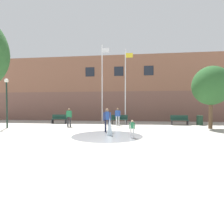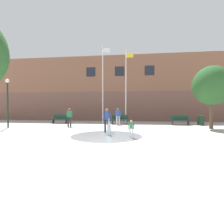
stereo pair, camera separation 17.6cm
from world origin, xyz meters
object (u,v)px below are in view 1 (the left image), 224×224
(child_with_pink_shirt, at_px, (132,127))
(trash_can, at_px, (200,120))
(flagpole_left, at_px, (102,82))
(lamp_post_left_lane, at_px, (7,96))
(teen_by_trashcan, at_px, (69,116))
(park_bench_left_of_flagpoles, at_px, (59,119))
(park_bench_far_right, at_px, (179,120))
(street_tree_near_building, at_px, (211,86))
(park_bench_under_right_flagpole, at_px, (119,119))
(adult_near_bench, at_px, (118,115))
(flagpole_right, at_px, (126,84))
(adult_in_red, at_px, (107,118))

(child_with_pink_shirt, distance_m, trash_can, 9.70)
(flagpole_left, relative_size, lamp_post_left_lane, 2.05)
(teen_by_trashcan, xyz_separation_m, trash_can, (11.63, 2.64, -0.48))
(teen_by_trashcan, xyz_separation_m, child_with_pink_shirt, (5.39, -4.79, -0.35))
(park_bench_left_of_flagpoles, relative_size, park_bench_far_right, 1.00)
(lamp_post_left_lane, bearing_deg, trash_can, 14.13)
(child_with_pink_shirt, xyz_separation_m, street_tree_near_building, (6.06, 4.76, 2.76))
(park_bench_left_of_flagpoles, height_order, street_tree_near_building, street_tree_near_building)
(teen_by_trashcan, relative_size, flagpole_left, 0.20)
(park_bench_under_right_flagpole, relative_size, street_tree_near_building, 0.33)
(child_with_pink_shirt, height_order, trash_can, child_with_pink_shirt)
(adult_near_bench, relative_size, flagpole_right, 0.21)
(park_bench_under_right_flagpole, height_order, park_bench_far_right, same)
(park_bench_under_right_flagpole, relative_size, teen_by_trashcan, 1.01)
(park_bench_left_of_flagpoles, bearing_deg, adult_in_red, -43.50)
(adult_in_red, distance_m, lamp_post_left_lane, 8.61)
(adult_near_bench, bearing_deg, park_bench_left_of_flagpoles, 1.22)
(park_bench_under_right_flagpole, bearing_deg, flagpole_right, 60.47)
(child_with_pink_shirt, height_order, flagpole_left, flagpole_left)
(park_bench_left_of_flagpoles, distance_m, street_tree_near_building, 14.02)
(lamp_post_left_lane, bearing_deg, flagpole_left, 35.34)
(adult_near_bench, distance_m, lamp_post_left_lane, 9.35)
(park_bench_under_right_flagpole, height_order, street_tree_near_building, street_tree_near_building)
(child_with_pink_shirt, bearing_deg, trash_can, -54.93)
(teen_by_trashcan, xyz_separation_m, lamp_post_left_lane, (-4.63, -1.46, 1.65))
(teen_by_trashcan, relative_size, lamp_post_left_lane, 0.40)
(park_bench_under_right_flagpole, bearing_deg, trash_can, 1.25)
(park_bench_far_right, distance_m, child_with_pink_shirt, 8.54)
(trash_can, bearing_deg, park_bench_left_of_flagpoles, -179.94)
(park_bench_left_of_flagpoles, height_order, lamp_post_left_lane, lamp_post_left_lane)
(park_bench_under_right_flagpole, bearing_deg, adult_near_bench, -96.12)
(lamp_post_left_lane, bearing_deg, street_tree_near_building, 5.06)
(park_bench_far_right, bearing_deg, street_tree_near_building, -56.97)
(park_bench_left_of_flagpoles, bearing_deg, lamp_post_left_lane, -122.71)
(lamp_post_left_lane, distance_m, street_tree_near_building, 16.16)
(teen_by_trashcan, bearing_deg, park_bench_left_of_flagpoles, 114.98)
(park_bench_far_right, relative_size, trash_can, 1.78)
(lamp_post_left_lane, bearing_deg, park_bench_under_right_flagpole, 24.13)
(adult_near_bench, xyz_separation_m, flagpole_right, (0.65, 1.86, 3.08))
(park_bench_left_of_flagpoles, height_order, flagpole_left, flagpole_left)
(child_with_pink_shirt, relative_size, lamp_post_left_lane, 0.25)
(flagpole_left, bearing_deg, adult_in_red, -77.38)
(park_bench_under_right_flagpole, distance_m, trash_can, 7.49)
(adult_near_bench, relative_size, teen_by_trashcan, 1.00)
(flagpole_right, bearing_deg, lamp_post_left_lane, -152.21)
(street_tree_near_building, bearing_deg, park_bench_far_right, 123.03)
(teen_by_trashcan, relative_size, adult_in_red, 1.00)
(street_tree_near_building, bearing_deg, flagpole_right, 152.60)
(park_bench_far_right, relative_size, flagpole_right, 0.21)
(park_bench_left_of_flagpoles, height_order, teen_by_trashcan, teen_by_trashcan)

